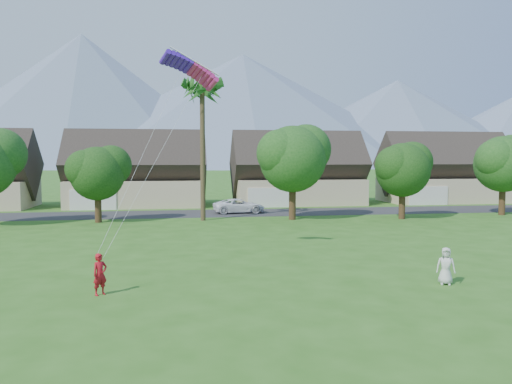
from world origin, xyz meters
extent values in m
plane|color=#2D6019|center=(0.00, 0.00, 0.00)|extent=(500.00, 500.00, 0.00)
cube|color=#2D2D30|center=(0.00, 34.00, 0.01)|extent=(90.00, 7.00, 0.01)
imported|color=#AD131D|center=(-7.18, 4.98, 0.86)|extent=(0.74, 0.71, 1.71)
imported|color=silver|center=(7.66, 4.49, 0.82)|extent=(0.95, 0.80, 1.65)
imported|color=white|center=(1.85, 34.00, 0.72)|extent=(5.41, 2.96, 1.44)
cone|color=slate|center=(-55.00, 260.00, 35.00)|extent=(190.00, 190.00, 70.00)
cone|color=slate|center=(30.00, 260.00, 31.00)|extent=(240.00, 240.00, 62.00)
cone|color=slate|center=(120.00, 260.00, 25.00)|extent=(200.00, 200.00, 50.00)
cube|color=beige|center=(-9.00, 43.00, 1.50)|extent=(15.00, 8.00, 3.00)
cube|color=#382D28|center=(-9.00, 43.00, 4.79)|extent=(15.75, 8.15, 8.15)
cube|color=silver|center=(-13.20, 38.94, 1.10)|extent=(4.80, 0.12, 2.20)
cube|color=beige|center=(10.00, 43.00, 1.50)|extent=(15.00, 8.00, 3.00)
cube|color=#382D28|center=(10.00, 43.00, 4.79)|extent=(15.75, 8.15, 8.15)
cube|color=silver|center=(5.80, 38.94, 1.10)|extent=(4.80, 0.12, 2.20)
cube|color=beige|center=(29.00, 43.00, 1.50)|extent=(15.00, 8.00, 3.00)
cube|color=#382D28|center=(29.00, 43.00, 4.79)|extent=(15.75, 8.15, 8.15)
cube|color=silver|center=(24.80, 38.94, 1.10)|extent=(4.80, 0.12, 2.20)
cylinder|color=#47301C|center=(-11.00, 28.50, 1.09)|extent=(0.56, 0.56, 2.18)
sphere|color=#214916|center=(-11.00, 28.50, 4.22)|extent=(4.62, 4.62, 4.62)
cylinder|color=#47301C|center=(6.00, 28.00, 1.41)|extent=(0.62, 0.62, 2.82)
sphere|color=#214916|center=(6.00, 28.00, 5.46)|extent=(5.98, 5.98, 5.98)
cylinder|color=#47301C|center=(16.00, 27.00, 1.15)|extent=(0.58, 0.58, 2.30)
sphere|color=#214916|center=(16.00, 27.00, 4.46)|extent=(4.90, 4.90, 4.90)
cylinder|color=#47301C|center=(27.00, 28.50, 1.28)|extent=(0.60, 0.60, 2.56)
sphere|color=#214916|center=(27.00, 28.50, 4.96)|extent=(5.44, 5.44, 5.44)
cylinder|color=#4C3D26|center=(-2.00, 28.50, 6.00)|extent=(0.44, 0.44, 12.00)
sphere|color=#286021|center=(-2.00, 28.50, 12.30)|extent=(3.00, 3.00, 3.00)
cube|color=#4819BC|center=(-4.08, 11.16, 10.36)|extent=(1.70, 1.31, 0.50)
cube|color=#C32471|center=(-2.57, 11.16, 10.36)|extent=(1.70, 1.31, 0.50)
camera|label=1|loc=(-3.84, -15.76, 5.62)|focal=35.00mm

